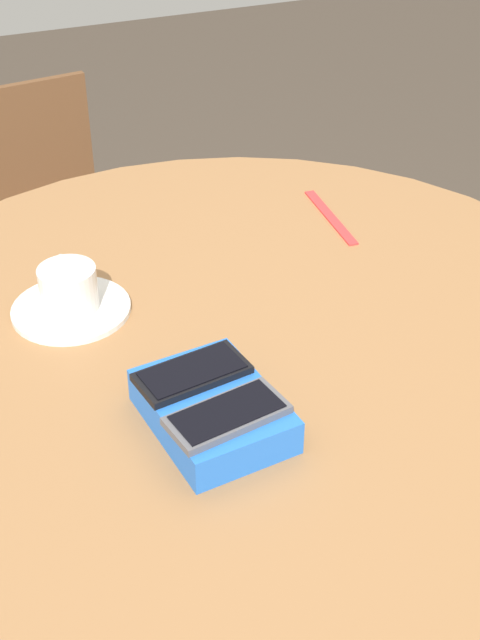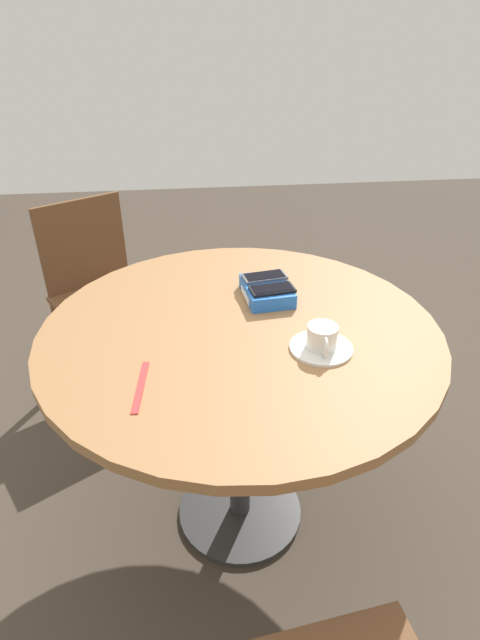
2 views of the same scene
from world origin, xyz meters
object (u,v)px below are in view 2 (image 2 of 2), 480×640
phone_black (272,289)px  phone_box (267,291)px  lanyard_strap (141,386)px  saucer (321,348)px  phone_gray (265,277)px  round_table (240,359)px  chair_far_side (102,295)px  coffee_cup (322,337)px

phone_black → phone_box: bearing=-167.7°
phone_black → lanyard_strap: 0.51m
saucer → lanyard_strap: (0.10, -0.45, -0.00)m
phone_gray → phone_black: size_ratio=1.03×
round_table → phone_gray: bearing=153.5°
lanyard_strap → phone_gray: bearing=140.6°
phone_gray → chair_far_side: chair_far_side is taller
phone_gray → phone_box: bearing=0.6°
phone_box → saucer: (0.29, 0.09, -0.02)m
coffee_cup → phone_black: bearing=-161.5°
phone_black → lanyard_strap: bearing=-46.3°
phone_black → coffee_cup: (0.25, 0.08, -0.01)m
phone_box → chair_far_side: 1.00m
lanyard_strap → round_table: bearing=132.4°
lanyard_strap → coffee_cup: bearing=102.4°
phone_gray → chair_far_side: size_ratio=0.17×
round_table → coffee_cup: coffee_cup is taller
saucer → coffee_cup: (0.00, -0.00, 0.04)m
lanyard_strap → chair_far_side: chair_far_side is taller
round_table → phone_black: phone_black is taller
round_table → chair_far_side: 1.02m
phone_black → saucer: (0.25, 0.08, -0.05)m
saucer → chair_far_side: (-0.99, -0.71, -0.33)m
round_table → phone_black: bearing=136.7°
phone_box → lanyard_strap: phone_box is taller
round_table → phone_box: 0.23m
phone_black → chair_far_side: 1.04m
phone_box → phone_black: phone_black is taller
phone_gray → saucer: (0.33, 0.09, -0.05)m
phone_gray → chair_far_side: bearing=-136.6°
phone_box → phone_gray: phone_gray is taller
phone_box → phone_black: bearing=12.3°
chair_far_side → round_table: bearing=31.3°
chair_far_side → lanyard_strap: bearing=13.4°
phone_black → chair_far_side: chair_far_side is taller
saucer → lanyard_strap: saucer is taller
round_table → phone_gray: size_ratio=7.81×
phone_gray → saucer: size_ratio=0.87×
phone_box → phone_gray: 0.05m
coffee_cup → lanyard_strap: size_ratio=0.57×
round_table → coffee_cup: 0.28m
phone_black → lanyard_strap: size_ratio=0.73×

